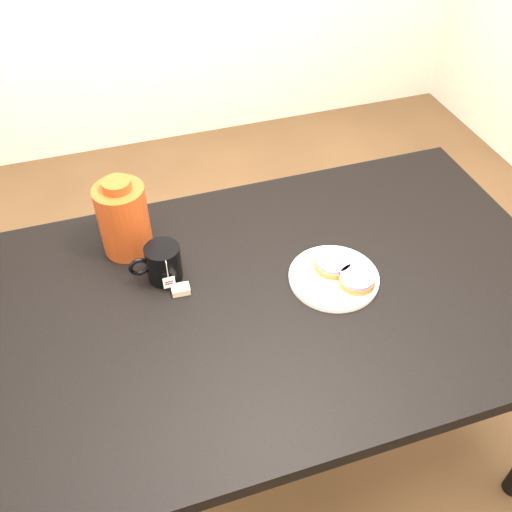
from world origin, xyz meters
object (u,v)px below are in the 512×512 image
bagel_front (357,280)px  table (290,310)px  bagel_package (124,218)px  bagel_back (333,263)px  mug (163,263)px  plate (334,277)px  teabag_pouch (181,290)px

bagel_front → table: bearing=164.1°
bagel_package → bagel_back: bearing=-27.3°
table → bagel_front: 0.20m
mug → bagel_package: size_ratio=0.61×
bagel_package → plate: bearing=-30.6°
bagel_front → mug: bearing=157.8°
mug → plate: bearing=-20.6°
table → teabag_pouch: (-0.27, 0.07, 0.09)m
teabag_pouch → plate: bearing=-11.5°
plate → bagel_package: bagel_package is taller
table → mug: size_ratio=10.48×
bagel_back → plate: bearing=-109.4°
table → teabag_pouch: size_ratio=31.11×
table → teabag_pouch: teabag_pouch is taller
mug → table: bearing=-26.6°
bagel_package → bagel_front: bearing=-31.9°
table → bagel_front: size_ratio=13.21×
table → bagel_package: 0.49m
mug → bagel_package: (-0.07, 0.14, 0.05)m
plate → teabag_pouch: bearing=168.5°
plate → bagel_front: (0.04, -0.04, 0.02)m
table → bagel_back: bearing=12.1°
mug → teabag_pouch: (0.03, -0.06, -0.04)m
bagel_package → table: bearing=-37.5°
mug → bagel_back: bearing=-16.4°
bagel_front → bagel_package: 0.62m
mug → bagel_package: bagel_package is taller
plate → teabag_pouch: (-0.38, 0.08, 0.00)m
plate → mug: bearing=160.7°
bagel_front → teabag_pouch: size_ratio=2.36×
teabag_pouch → table: bearing=-15.5°
bagel_back → bagel_package: bearing=152.7°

